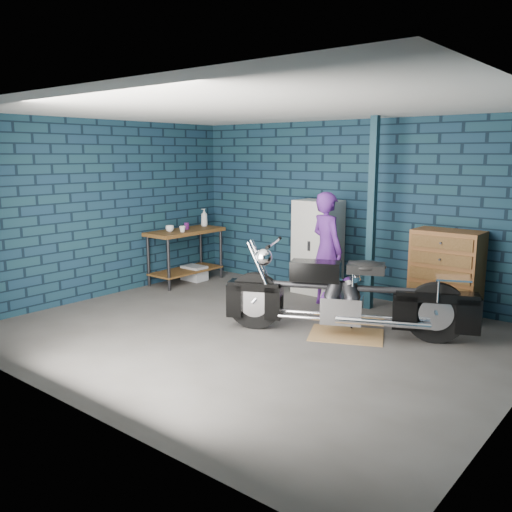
% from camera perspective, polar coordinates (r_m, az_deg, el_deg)
% --- Properties ---
extents(ground, '(6.00, 6.00, 0.00)m').
position_cam_1_polar(ground, '(6.73, -0.30, -8.25)').
color(ground, '#494744').
rests_on(ground, ground).
extents(room_walls, '(6.02, 5.01, 2.71)m').
position_cam_1_polar(room_walls, '(6.81, 2.66, 8.30)').
color(room_walls, '#102538').
rests_on(room_walls, ground).
extents(support_post, '(0.10, 0.10, 2.70)m').
position_cam_1_polar(support_post, '(7.76, 12.09, 4.26)').
color(support_post, '#112B37').
rests_on(support_post, ground).
extents(workbench, '(0.60, 1.40, 0.91)m').
position_cam_1_polar(workbench, '(9.41, -7.40, 0.00)').
color(workbench, brown).
rests_on(workbench, ground).
extents(drip_mat, '(1.08, 0.97, 0.01)m').
position_cam_1_polar(drip_mat, '(6.80, 9.48, -8.18)').
color(drip_mat, olive).
rests_on(drip_mat, ground).
extents(motorcycle, '(2.63, 1.72, 1.13)m').
position_cam_1_polar(motorcycle, '(6.64, 9.63, -3.58)').
color(motorcycle, black).
rests_on(motorcycle, ground).
extents(person, '(0.71, 0.61, 1.66)m').
position_cam_1_polar(person, '(7.87, 7.46, 0.67)').
color(person, '#4E1F76').
rests_on(person, ground).
extents(storage_bin, '(0.41, 0.29, 0.25)m').
position_cam_1_polar(storage_bin, '(9.59, -6.51, -1.78)').
color(storage_bin, '#919599').
rests_on(storage_bin, ground).
extents(locker, '(0.69, 0.49, 1.48)m').
position_cam_1_polar(locker, '(8.60, 6.48, 0.94)').
color(locker, beige).
rests_on(locker, ground).
extents(tool_chest, '(0.89, 0.49, 1.19)m').
position_cam_1_polar(tool_chest, '(7.75, 19.32, -1.79)').
color(tool_chest, brown).
rests_on(tool_chest, ground).
extents(cup_a, '(0.15, 0.15, 0.11)m').
position_cam_1_polar(cup_a, '(9.14, -9.07, 2.87)').
color(cup_a, '#C1B891').
rests_on(cup_a, workbench).
extents(cup_b, '(0.12, 0.12, 0.10)m').
position_cam_1_polar(cup_b, '(9.07, -7.75, 2.83)').
color(cup_b, '#C1B891').
rests_on(cup_b, workbench).
extents(mug_purple, '(0.11, 0.11, 0.12)m').
position_cam_1_polar(mug_purple, '(9.40, -7.32, 3.15)').
color(mug_purple, '#591863').
rests_on(mug_purple, workbench).
extents(bottle, '(0.14, 0.14, 0.31)m').
position_cam_1_polar(bottle, '(9.77, -5.47, 4.06)').
color(bottle, '#919599').
rests_on(bottle, workbench).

